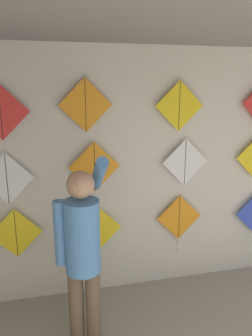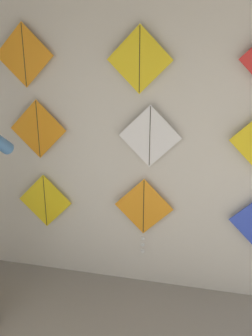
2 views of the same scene
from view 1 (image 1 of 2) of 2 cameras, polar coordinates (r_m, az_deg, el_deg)
back_panel at (r=3.75m, az=2.06°, el=-1.01°), size 5.28×0.06×2.80m
ceiling_slab at (r=2.09m, az=16.27°, el=25.61°), size 5.28×4.12×0.04m
shopkeeper at (r=2.89m, az=-7.56°, el=-13.82°), size 0.46×0.60×1.84m
kite_0 at (r=3.75m, az=-18.61°, el=-10.72°), size 0.55×0.01×0.55m
kite_1 at (r=3.78m, az=-5.03°, el=-10.49°), size 0.55×0.01×0.55m
kite_2 at (r=4.02m, az=9.22°, el=-8.99°), size 0.55×0.04×0.76m
kite_4 at (r=3.55m, az=-20.04°, el=-1.84°), size 0.55×0.01×0.55m
kite_5 at (r=3.53m, az=-5.50°, el=0.20°), size 0.55×0.01×0.55m
kite_6 at (r=3.82m, az=10.26°, el=0.99°), size 0.55×0.01×0.55m
kite_8 at (r=3.43m, az=-21.03°, el=9.08°), size 0.55×0.01×0.55m
kite_9 at (r=3.42m, az=-7.07°, el=10.83°), size 0.55×0.01×0.55m
kite_10 at (r=3.68m, az=9.28°, el=10.62°), size 0.55×0.01×0.55m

